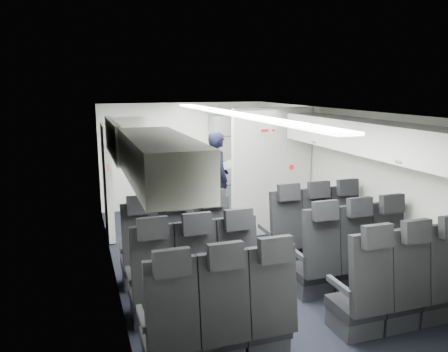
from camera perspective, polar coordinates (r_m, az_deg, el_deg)
cabin_shell at (r=6.22m, az=1.18°, el=-0.95°), size 3.41×6.01×2.16m
seat_row_front at (r=5.95m, az=2.91°, el=-8.81°), size 3.33×0.56×1.24m
seat_row_mid at (r=5.19m, az=6.64°, el=-12.08°), size 3.33×0.56×1.24m
seat_row_rear at (r=4.47m, az=11.74°, el=-16.35°), size 3.33×0.56×1.24m
overhead_bin_left_rear at (r=3.82m, az=-8.43°, el=2.09°), size 0.53×1.80×0.40m
overhead_bin_left_front_open at (r=5.55m, az=-12.09°, el=3.67°), size 0.64×1.70×0.72m
overhead_bin_right_rear at (r=5.11m, az=24.22°, el=3.61°), size 0.53×1.80×0.40m
overhead_bin_right_front at (r=6.49m, az=13.74°, el=5.84°), size 0.53×1.70×0.40m
bulkhead_partition at (r=7.32m, az=6.28°, el=0.54°), size 1.40×0.15×2.13m
galley_unit at (r=9.08m, az=1.00°, el=1.99°), size 0.85×0.52×1.90m
boarding_door at (r=7.43m, az=-14.98°, el=-0.58°), size 0.12×1.27×1.86m
flight_attendant at (r=7.91m, az=-0.83°, el=-0.28°), size 0.44×0.64×1.69m
carry_on_bag at (r=5.48m, az=-11.33°, el=3.99°), size 0.41×0.30×0.24m
papers at (r=7.87m, az=0.59°, el=1.53°), size 0.20×0.02×0.14m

